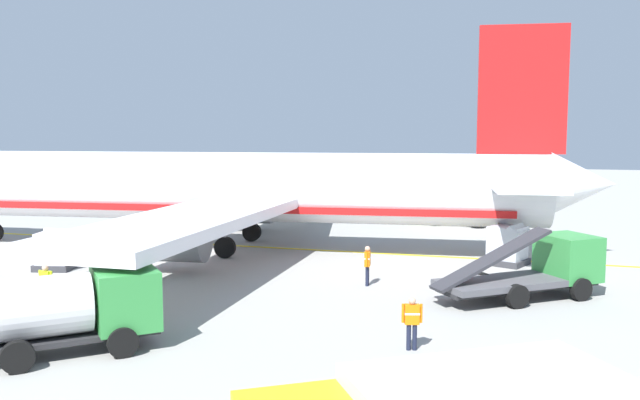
{
  "coord_description": "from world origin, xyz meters",
  "views": [
    {
      "loc": [
        1.32,
        3.39,
        6.62
      ],
      "look_at": [
        33.18,
        12.65,
        3.06
      ],
      "focal_mm": 36.73,
      "sensor_mm": 36.0,
      "label": 1
    }
  ],
  "objects_px": {
    "service_truck_baggage": "(543,268)",
    "crew_marshaller": "(137,258)",
    "cargo_container_mid": "(56,250)",
    "crew_loader_right": "(412,319)",
    "cargo_container_near": "(508,245)",
    "crew_supervisor": "(367,262)",
    "service_truck_fuel": "(469,202)",
    "airliner_foreground": "(223,188)",
    "service_truck_catering": "(55,309)",
    "crew_loader_left": "(46,284)"
  },
  "relations": [
    {
      "from": "crew_loader_left",
      "to": "airliner_foreground",
      "type": "bearing_deg",
      "value": -3.62
    },
    {
      "from": "crew_loader_right",
      "to": "crew_supervisor",
      "type": "bearing_deg",
      "value": 21.39
    },
    {
      "from": "crew_loader_right",
      "to": "service_truck_catering",
      "type": "bearing_deg",
      "value": 108.49
    },
    {
      "from": "service_truck_fuel",
      "to": "crew_marshaller",
      "type": "height_order",
      "value": "service_truck_fuel"
    },
    {
      "from": "crew_loader_right",
      "to": "crew_loader_left",
      "type": "bearing_deg",
      "value": 87.79
    },
    {
      "from": "service_truck_baggage",
      "to": "crew_loader_right",
      "type": "xyz_separation_m",
      "value": [
        -7.88,
        4.09,
        -0.2
      ]
    },
    {
      "from": "crew_supervisor",
      "to": "cargo_container_mid",
      "type": "bearing_deg",
      "value": 93.21
    },
    {
      "from": "crew_marshaller",
      "to": "crew_supervisor",
      "type": "bearing_deg",
      "value": -78.53
    },
    {
      "from": "cargo_container_mid",
      "to": "crew_marshaller",
      "type": "height_order",
      "value": "cargo_container_mid"
    },
    {
      "from": "cargo_container_near",
      "to": "crew_marshaller",
      "type": "height_order",
      "value": "cargo_container_near"
    },
    {
      "from": "service_truck_baggage",
      "to": "cargo_container_mid",
      "type": "relative_size",
      "value": 3.28
    },
    {
      "from": "service_truck_catering",
      "to": "crew_loader_left",
      "type": "bearing_deg",
      "value": 41.85
    },
    {
      "from": "cargo_container_mid",
      "to": "crew_marshaller",
      "type": "distance_m",
      "value": 5.23
    },
    {
      "from": "service_truck_baggage",
      "to": "crew_marshaller",
      "type": "xyz_separation_m",
      "value": [
        -2.19,
        16.99,
        -0.14
      ]
    },
    {
      "from": "crew_loader_left",
      "to": "crew_supervisor",
      "type": "bearing_deg",
      "value": -55.57
    },
    {
      "from": "cargo_container_near",
      "to": "service_truck_fuel",
      "type": "bearing_deg",
      "value": 11.53
    },
    {
      "from": "crew_supervisor",
      "to": "cargo_container_near",
      "type": "bearing_deg",
      "value": -42.69
    },
    {
      "from": "service_truck_catering",
      "to": "crew_marshaller",
      "type": "xyz_separation_m",
      "value": [
        9.04,
        2.89,
        -0.37
      ]
    },
    {
      "from": "service_truck_catering",
      "to": "crew_loader_left",
      "type": "relative_size",
      "value": 3.37
    },
    {
      "from": "service_truck_baggage",
      "to": "airliner_foreground",
      "type": "bearing_deg",
      "value": 69.69
    },
    {
      "from": "service_truck_baggage",
      "to": "cargo_container_mid",
      "type": "bearing_deg",
      "value": 92.66
    },
    {
      "from": "service_truck_fuel",
      "to": "crew_loader_left",
      "type": "distance_m",
      "value": 29.78
    },
    {
      "from": "airliner_foreground",
      "to": "service_truck_baggage",
      "type": "xyz_separation_m",
      "value": [
        -6.19,
        -16.71,
        -2.23
      ]
    },
    {
      "from": "service_truck_fuel",
      "to": "crew_loader_right",
      "type": "bearing_deg",
      "value": 179.92
    },
    {
      "from": "service_truck_baggage",
      "to": "service_truck_catering",
      "type": "distance_m",
      "value": 18.03
    },
    {
      "from": "cargo_container_near",
      "to": "cargo_container_mid",
      "type": "relative_size",
      "value": 1.14
    },
    {
      "from": "service_truck_baggage",
      "to": "crew_supervisor",
      "type": "height_order",
      "value": "service_truck_baggage"
    },
    {
      "from": "crew_marshaller",
      "to": "cargo_container_mid",
      "type": "bearing_deg",
      "value": 77.11
    },
    {
      "from": "cargo_container_near",
      "to": "crew_marshaller",
      "type": "relative_size",
      "value": 1.32
    },
    {
      "from": "crew_loader_left",
      "to": "cargo_container_near",
      "type": "bearing_deg",
      "value": -50.43
    },
    {
      "from": "service_truck_baggage",
      "to": "service_truck_catering",
      "type": "relative_size",
      "value": 1.13
    },
    {
      "from": "airliner_foreground",
      "to": "cargo_container_mid",
      "type": "height_order",
      "value": "airliner_foreground"
    },
    {
      "from": "cargo_container_mid",
      "to": "crew_marshaller",
      "type": "bearing_deg",
      "value": -102.89
    },
    {
      "from": "service_truck_fuel",
      "to": "cargo_container_near",
      "type": "relative_size",
      "value": 2.88
    },
    {
      "from": "crew_loader_left",
      "to": "service_truck_catering",
      "type": "bearing_deg",
      "value": -138.15
    },
    {
      "from": "service_truck_catering",
      "to": "crew_loader_left",
      "type": "xyz_separation_m",
      "value": [
        3.87,
        3.47,
        -0.37
      ]
    },
    {
      "from": "crew_supervisor",
      "to": "service_truck_fuel",
      "type": "bearing_deg",
      "value": -8.97
    },
    {
      "from": "cargo_container_near",
      "to": "cargo_container_mid",
      "type": "bearing_deg",
      "value": 108.8
    },
    {
      "from": "service_truck_baggage",
      "to": "service_truck_catering",
      "type": "bearing_deg",
      "value": 128.54
    },
    {
      "from": "cargo_container_mid",
      "to": "crew_loader_left",
      "type": "bearing_deg",
      "value": -144.46
    },
    {
      "from": "service_truck_catering",
      "to": "cargo_container_mid",
      "type": "bearing_deg",
      "value": 38.06
    },
    {
      "from": "airliner_foreground",
      "to": "cargo_container_near",
      "type": "xyz_separation_m",
      "value": [
        -0.16,
        -15.34,
        -2.42
      ]
    },
    {
      "from": "cargo_container_near",
      "to": "service_truck_baggage",
      "type": "bearing_deg",
      "value": -167.23
    },
    {
      "from": "cargo_container_near",
      "to": "crew_loader_left",
      "type": "distance_m",
      "value": 21.02
    },
    {
      "from": "service_truck_fuel",
      "to": "cargo_container_near",
      "type": "height_order",
      "value": "service_truck_fuel"
    },
    {
      "from": "crew_supervisor",
      "to": "service_truck_catering",
      "type": "bearing_deg",
      "value": 147.63
    },
    {
      "from": "service_truck_fuel",
      "to": "cargo_container_mid",
      "type": "xyz_separation_m",
      "value": [
        -20.19,
        18.05,
        -0.74
      ]
    },
    {
      "from": "cargo_container_mid",
      "to": "crew_loader_right",
      "type": "xyz_separation_m",
      "value": [
        -6.86,
        -18.01,
        0.06
      ]
    },
    {
      "from": "airliner_foreground",
      "to": "service_truck_fuel",
      "type": "bearing_deg",
      "value": -44.29
    },
    {
      "from": "cargo_container_near",
      "to": "crew_supervisor",
      "type": "distance_m",
      "value": 8.46
    }
  ]
}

